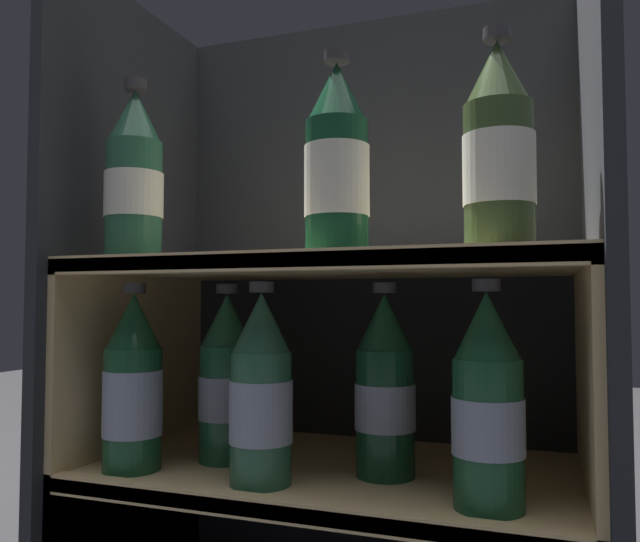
# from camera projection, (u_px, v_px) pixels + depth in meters

# --- Properties ---
(fridge_back_wall) EXTENTS (0.73, 0.02, 0.95)m
(fridge_back_wall) POSITION_uv_depth(u_px,v_px,m) (370.00, 289.00, 1.09)
(fridge_back_wall) COLOR #23262B
(fridge_back_wall) RESTS_ON ground_plane
(fridge_side_left) EXTENTS (0.02, 0.42, 0.95)m
(fridge_side_left) POSITION_uv_depth(u_px,v_px,m) (129.00, 288.00, 1.02)
(fridge_side_left) COLOR #23262B
(fridge_side_left) RESTS_ON ground_plane
(fridge_side_right) EXTENTS (0.02, 0.42, 0.95)m
(fridge_side_right) POSITION_uv_depth(u_px,v_px,m) (600.00, 284.00, 0.78)
(fridge_side_right) COLOR #23262B
(fridge_side_right) RESTS_ON ground_plane
(shelf_lower) EXTENTS (0.69, 0.38, 0.22)m
(shelf_lower) POSITION_uv_depth(u_px,v_px,m) (331.00, 494.00, 0.88)
(shelf_lower) COLOR #DBBC84
(shelf_lower) RESTS_ON ground_plane
(shelf_upper) EXTENTS (0.69, 0.38, 0.51)m
(shelf_upper) POSITION_uv_depth(u_px,v_px,m) (332.00, 351.00, 0.89)
(shelf_upper) COLOR #DBBC84
(shelf_upper) RESTS_ON ground_plane
(bottle_upper_front_0) EXTENTS (0.08, 0.08, 0.26)m
(bottle_upper_front_0) POSITION_uv_depth(u_px,v_px,m) (134.00, 180.00, 0.89)
(bottle_upper_front_0) COLOR #285B42
(bottle_upper_front_0) RESTS_ON shelf_upper
(bottle_upper_front_1) EXTENTS (0.08, 0.08, 0.26)m
(bottle_upper_front_1) POSITION_uv_depth(u_px,v_px,m) (337.00, 165.00, 0.78)
(bottle_upper_front_1) COLOR #144228
(bottle_upper_front_1) RESTS_ON shelf_upper
(bottle_upper_front_2) EXTENTS (0.08, 0.08, 0.26)m
(bottle_upper_front_2) POSITION_uv_depth(u_px,v_px,m) (499.00, 152.00, 0.72)
(bottle_upper_front_2) COLOR #384C28
(bottle_upper_front_2) RESTS_ON shelf_upper
(bottle_lower_front_0) EXTENTS (0.08, 0.08, 0.26)m
(bottle_lower_front_0) POSITION_uv_depth(u_px,v_px,m) (133.00, 388.00, 0.87)
(bottle_lower_front_0) COLOR #194C2D
(bottle_lower_front_0) RESTS_ON shelf_lower
(bottle_lower_front_1) EXTENTS (0.08, 0.08, 0.26)m
(bottle_lower_front_1) POSITION_uv_depth(u_px,v_px,m) (261.00, 394.00, 0.80)
(bottle_lower_front_1) COLOR #285B42
(bottle_lower_front_1) RESTS_ON shelf_lower
(bottle_lower_front_2) EXTENTS (0.08, 0.08, 0.26)m
(bottle_lower_front_2) POSITION_uv_depth(u_px,v_px,m) (488.00, 406.00, 0.71)
(bottle_lower_front_2) COLOR #194C2D
(bottle_lower_front_2) RESTS_ON shelf_lower
(bottle_lower_back_0) EXTENTS (0.08, 0.08, 0.26)m
(bottle_lower_back_0) POSITION_uv_depth(u_px,v_px,m) (226.00, 382.00, 0.92)
(bottle_lower_back_0) COLOR #1E5638
(bottle_lower_back_0) RESTS_ON shelf_lower
(bottle_lower_back_1) EXTENTS (0.08, 0.08, 0.26)m
(bottle_lower_back_1) POSITION_uv_depth(u_px,v_px,m) (385.00, 389.00, 0.84)
(bottle_lower_back_1) COLOR #144228
(bottle_lower_back_1) RESTS_ON shelf_lower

